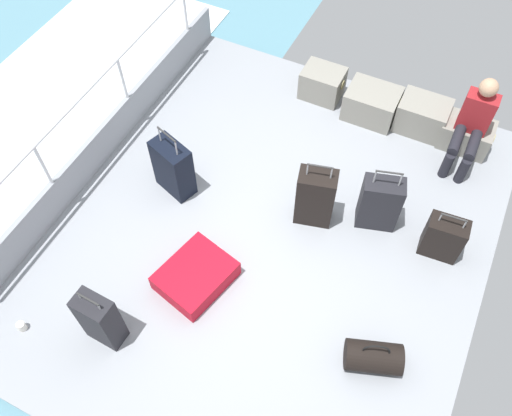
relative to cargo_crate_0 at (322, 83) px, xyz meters
name	(u,v)px	position (x,y,z in m)	size (l,w,h in m)	color
ground_plane	(270,234)	(0.30, -2.17, -0.23)	(4.40, 5.20, 0.06)	gray
gunwale_port	(97,151)	(-1.87, -2.17, 0.03)	(0.06, 5.20, 0.45)	gray
railing_port	(84,116)	(-1.87, -2.17, 0.59)	(0.04, 4.20, 1.02)	silver
sea_wake	(16,142)	(-3.30, -2.17, -0.54)	(12.00, 12.00, 0.01)	#598C9E
cargo_crate_0	(322,83)	(0.00, 0.00, 0.00)	(0.54, 0.40, 0.39)	gray
cargo_crate_1	(372,104)	(0.67, -0.07, 0.00)	(0.65, 0.48, 0.39)	gray
cargo_crate_2	(422,116)	(1.29, -0.01, 0.01)	(0.61, 0.43, 0.41)	gray
cargo_crate_3	(466,135)	(1.83, -0.05, -0.02)	(0.60, 0.39, 0.34)	gray
passenger_seated	(473,123)	(1.83, -0.23, 0.34)	(0.34, 0.66, 1.04)	maroon
suitcase_0	(100,319)	(-0.59, -3.86, 0.15)	(0.35, 0.23, 0.77)	black
suitcase_1	(196,276)	(-0.12, -3.01, -0.09)	(0.73, 0.82, 0.21)	#B70C1E
suitcase_2	(315,197)	(0.63, -1.79, 0.16)	(0.44, 0.34, 0.87)	black
suitcase_3	(443,238)	(1.95, -1.62, 0.06)	(0.40, 0.26, 0.63)	black
suitcase_4	(380,203)	(1.24, -1.55, 0.14)	(0.46, 0.34, 0.85)	black
suitcase_5	(173,168)	(-0.90, -2.08, 0.14)	(0.49, 0.37, 0.88)	black
duffel_bag	(373,357)	(1.72, -3.04, -0.05)	(0.57, 0.43, 0.41)	black
paper_cup	(22,326)	(-1.35, -4.17, -0.15)	(0.08, 0.08, 0.10)	white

